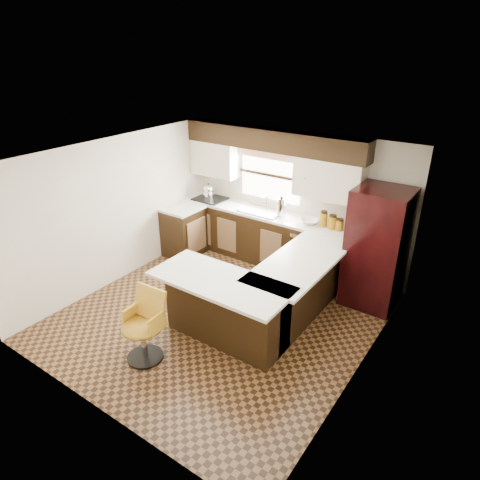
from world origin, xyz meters
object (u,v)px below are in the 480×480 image
Objects in this scene: peninsula_long at (295,290)px; refrigerator at (377,248)px; bar_chair at (142,328)px; peninsula_return at (227,309)px.

peninsula_long is 1.06× the size of refrigerator.
bar_chair is at bearing -122.93° from refrigerator.
bar_chair reaches higher than peninsula_return.
peninsula_long and peninsula_return have the same top height.
peninsula_return is at bearing -123.14° from refrigerator.
bar_chair is at bearing -122.49° from peninsula_return.
peninsula_return is 2.44m from refrigerator.
peninsula_return is 1.73× the size of bar_chair.
refrigerator is at bearing 52.73° from peninsula_long.
refrigerator is (1.31, 2.01, 0.47)m from peninsula_return.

